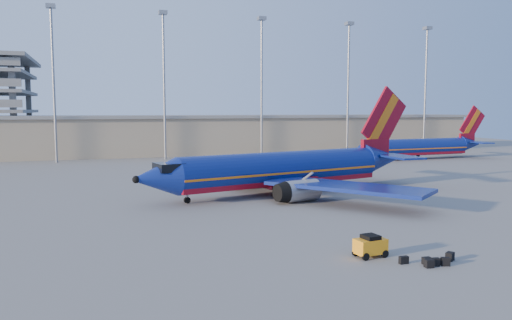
# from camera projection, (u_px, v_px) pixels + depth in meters

# --- Properties ---
(ground) EXTENTS (220.00, 220.00, 0.00)m
(ground) POSITION_uv_depth(u_px,v_px,m) (265.00, 196.00, 56.36)
(ground) COLOR slate
(ground) RESTS_ON ground
(terminal_building) EXTENTS (122.00, 16.00, 8.50)m
(terminal_building) POSITION_uv_depth(u_px,v_px,m) (224.00, 134.00, 113.90)
(terminal_building) COLOR gray
(terminal_building) RESTS_ON ground
(light_mast_row) EXTENTS (101.60, 1.60, 28.65)m
(light_mast_row) POSITION_uv_depth(u_px,v_px,m) (214.00, 71.00, 99.68)
(light_mast_row) COLOR gray
(light_mast_row) RESTS_ON ground
(aircraft_main) EXTENTS (37.35, 35.50, 12.85)m
(aircraft_main) POSITION_uv_depth(u_px,v_px,m) (288.00, 170.00, 58.49)
(aircraft_main) COLOR navy
(aircraft_main) RESTS_ON ground
(aircraft_second) EXTENTS (31.48, 12.23, 10.66)m
(aircraft_second) POSITION_uv_depth(u_px,v_px,m) (422.00, 147.00, 98.54)
(aircraft_second) COLOR navy
(aircraft_second) RESTS_ON ground
(baggage_tug) EXTENTS (2.22, 1.50, 1.50)m
(baggage_tug) POSITION_uv_depth(u_px,v_px,m) (370.00, 245.00, 33.13)
(baggage_tug) COLOR orange
(baggage_tug) RESTS_ON ground
(luggage_pile) EXTENTS (3.93, 1.54, 0.54)m
(luggage_pile) POSITION_uv_depth(u_px,v_px,m) (433.00, 260.00, 31.58)
(luggage_pile) COLOR black
(luggage_pile) RESTS_ON ground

